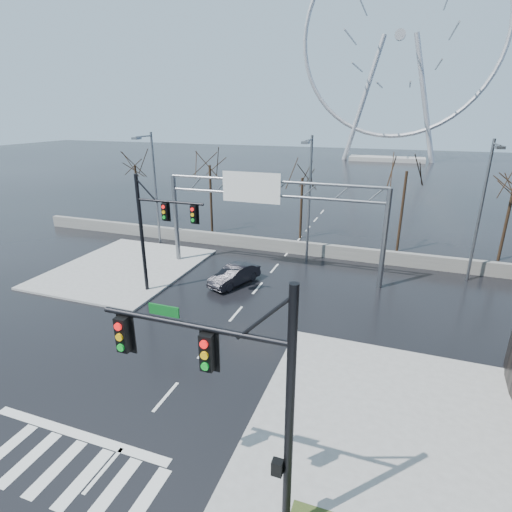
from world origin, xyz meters
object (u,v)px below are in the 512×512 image
at_px(signal_mast_near, 240,386).
at_px(ferris_wheel, 399,44).
at_px(car, 234,275).
at_px(signal_mast_far, 155,225).
at_px(sign_gantry, 266,206).

bearing_deg(signal_mast_near, ferris_wheel, 90.08).
bearing_deg(ferris_wheel, signal_mast_near, -89.92).
distance_m(signal_mast_near, car, 18.10).
distance_m(signal_mast_far, ferris_wheel, 89.30).
bearing_deg(ferris_wheel, sign_gantry, -93.84).
bearing_deg(ferris_wheel, car, -94.70).
distance_m(signal_mast_far, sign_gantry, 8.14).
height_order(signal_mast_far, sign_gantry, signal_mast_far).
distance_m(signal_mast_near, signal_mast_far, 17.03).
relative_size(signal_mast_near, sign_gantry, 0.49).
bearing_deg(sign_gantry, signal_mast_far, -132.47).
bearing_deg(signal_mast_far, sign_gantry, 47.53).
bearing_deg(signal_mast_near, sign_gantry, 106.19).
height_order(sign_gantry, ferris_wheel, ferris_wheel).
bearing_deg(ferris_wheel, signal_mast_far, -97.20).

